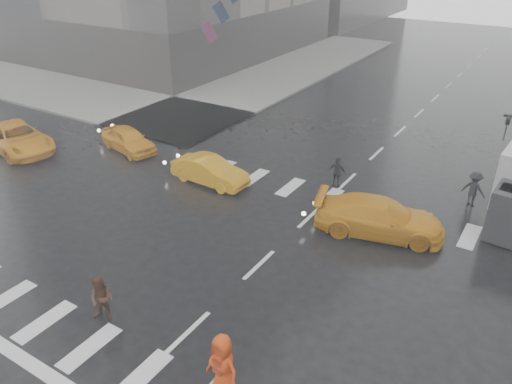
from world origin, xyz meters
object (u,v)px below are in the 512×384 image
Objects in this scene: pedestrian_brown at (102,299)px; taxi_mid at (210,171)px; pedestrian_orange at (223,367)px; taxi_front at (128,139)px.

taxi_mid is at bearing 87.97° from pedestrian_brown.
pedestrian_orange reaches higher than taxi_front.
taxi_front is at bearing 150.71° from pedestrian_orange.
taxi_front is 1.00× the size of taxi_mid.
pedestrian_brown is at bearing -124.13° from taxi_front.
pedestrian_brown is 0.79× the size of pedestrian_orange.
pedestrian_orange is 0.51× the size of taxi_front.
pedestrian_brown is at bearing -176.55° from pedestrian_orange.
pedestrian_orange is at bearing -23.97° from pedestrian_brown.
taxi_mid is at bearing 136.45° from pedestrian_orange.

